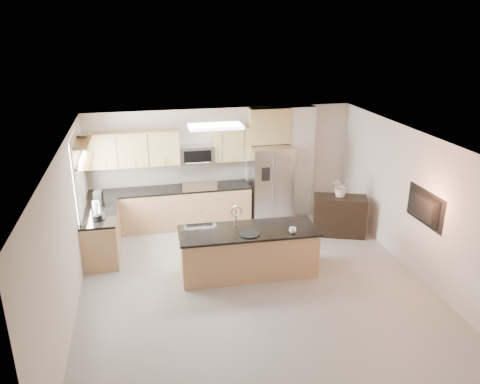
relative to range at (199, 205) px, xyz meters
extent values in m
plane|color=gray|center=(0.60, -2.92, -0.47)|extent=(6.50, 6.50, 0.00)
cube|color=silver|center=(0.60, -2.92, 2.13)|extent=(6.00, 6.50, 0.02)
cube|color=beige|center=(0.60, 0.33, 0.83)|extent=(6.00, 0.02, 2.60)
cube|color=beige|center=(0.60, -6.17, 0.83)|extent=(6.00, 0.02, 2.60)
cube|color=beige|center=(-2.40, -2.92, 0.83)|extent=(0.02, 6.50, 2.60)
cube|color=beige|center=(3.60, -2.92, 0.83)|extent=(0.02, 6.50, 2.60)
cube|color=tan|center=(-0.63, 0.00, -0.03)|extent=(3.55, 0.65, 0.88)
cube|color=black|center=(-0.63, 0.00, 0.43)|extent=(3.55, 0.66, 0.04)
cube|color=white|center=(-0.63, 0.32, 0.71)|extent=(3.55, 0.02, 0.52)
cube|color=tan|center=(-2.07, -1.07, -0.03)|extent=(0.65, 1.50, 0.88)
cube|color=black|center=(-2.07, -1.07, 0.43)|extent=(0.66, 1.50, 0.04)
cube|color=black|center=(0.00, 0.00, -0.02)|extent=(0.76, 0.64, 0.90)
cube|color=black|center=(0.00, 0.00, 0.44)|extent=(0.76, 0.62, 0.03)
cube|color=#A9AAAC|center=(0.00, -0.30, 0.56)|extent=(0.76, 0.04, 0.22)
cube|color=tan|center=(-1.34, 0.16, 1.35)|extent=(1.92, 0.33, 0.75)
cube|color=tan|center=(0.79, 0.16, 1.35)|extent=(0.82, 0.33, 0.75)
cube|color=#A9AAAC|center=(0.00, 0.13, 1.16)|extent=(0.76, 0.40, 0.40)
cube|color=black|center=(0.00, -0.07, 1.16)|extent=(0.60, 0.02, 0.28)
cube|color=#A9AAAC|center=(1.66, -0.05, 0.42)|extent=(0.92, 0.75, 1.78)
cube|color=gray|center=(1.66, -0.43, 0.42)|extent=(0.02, 0.01, 1.69)
cube|color=black|center=(1.44, -0.44, 0.78)|extent=(0.18, 0.03, 0.30)
cube|color=beige|center=(2.42, 0.18, 0.83)|extent=(0.60, 0.30, 2.60)
cube|color=white|center=(-2.38, -1.07, 1.18)|extent=(0.03, 1.05, 1.55)
cube|color=white|center=(-2.37, -1.07, 1.18)|extent=(0.03, 1.15, 1.65)
cube|color=olive|center=(-2.25, -0.97, 1.48)|extent=(0.30, 1.20, 0.04)
cube|color=olive|center=(-2.25, -0.97, 1.85)|extent=(0.30, 1.20, 0.04)
cube|color=white|center=(0.20, -1.32, 2.09)|extent=(1.00, 0.50, 0.06)
cube|color=tan|center=(0.60, -2.36, -0.06)|extent=(2.48, 0.92, 0.83)
cube|color=black|center=(0.60, -2.36, 0.38)|extent=(2.54, 0.98, 0.04)
cube|color=black|center=(0.41, -2.36, 0.36)|extent=(0.52, 0.38, 0.01)
cylinder|color=#A9AAAC|center=(0.41, -2.16, 0.57)|extent=(0.03, 0.03, 0.34)
torus|color=#A9AAAC|center=(0.41, -2.21, 0.72)|extent=(0.21, 0.03, 0.21)
cube|color=black|center=(2.90, -1.19, -0.03)|extent=(1.20, 0.81, 0.89)
imported|color=white|center=(1.34, -2.65, 0.45)|extent=(0.13, 0.13, 0.10)
cylinder|color=black|center=(0.57, -2.56, 0.41)|extent=(0.46, 0.46, 0.02)
cylinder|color=black|center=(-2.07, -1.48, 0.51)|extent=(0.17, 0.17, 0.12)
cylinder|color=silver|center=(-2.07, -1.48, 0.70)|extent=(0.13, 0.13, 0.28)
cone|color=#A9AAAC|center=(-2.02, -1.32, 0.57)|extent=(0.22, 0.22, 0.24)
cylinder|color=black|center=(-2.02, -1.32, 0.69)|extent=(0.04, 0.04, 0.04)
cube|color=black|center=(-2.09, -0.70, 0.60)|extent=(0.19, 0.22, 0.31)
cylinder|color=#A9AAAC|center=(-2.09, -0.76, 0.53)|extent=(0.10, 0.10, 0.11)
imported|color=#A9AAAC|center=(-2.25, -0.72, 1.91)|extent=(0.48, 0.48, 0.09)
imported|color=beige|center=(2.91, -1.14, 0.74)|extent=(0.72, 0.67, 0.65)
imported|color=black|center=(3.51, -3.12, 0.88)|extent=(0.14, 1.08, 0.62)
camera|label=1|loc=(-1.18, -9.82, 3.96)|focal=35.00mm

